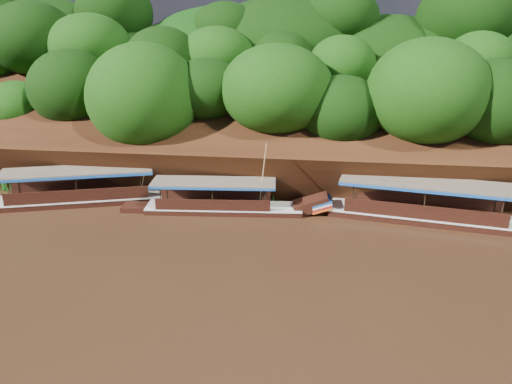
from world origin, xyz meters
TOP-DOWN VIEW (x-y plane):
  - ground at (0.00, 0.00)m, footprint 160.00×160.00m
  - riverbank at (-0.01, 22.73)m, footprint 120.00×30.06m
  - boat_0 at (12.63, 7.37)m, footprint 16.47×4.76m
  - boat_1 at (-1.62, 7.51)m, footprint 12.72×2.94m
  - boat_2 at (-11.22, 8.20)m, footprint 15.67×6.63m
  - reeds at (-4.11, 9.30)m, footprint 49.64×2.43m

SIDE VIEW (x-z plane):
  - ground at x=0.00m, z-range 0.00..0.00m
  - boat_1 at x=-1.62m, z-range -2.23..3.22m
  - boat_2 at x=-11.22m, z-range -2.42..3.54m
  - boat_0 at x=12.63m, z-range -2.76..3.96m
  - reeds at x=-4.11m, z-range -0.12..1.84m
  - riverbank at x=-0.01m, z-range -7.81..11.59m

